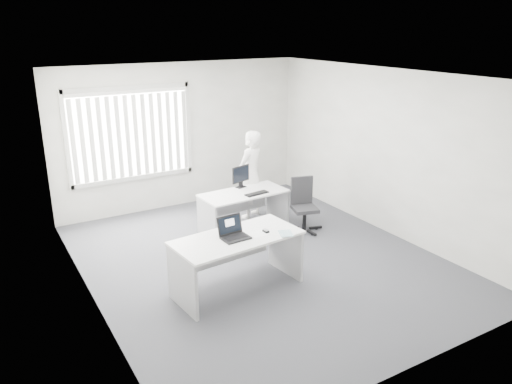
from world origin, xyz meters
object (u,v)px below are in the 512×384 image
office_chair (304,214)px  laptop (236,229)px  person (251,175)px  desk_near (237,251)px  desk_far (244,203)px  monitor (241,177)px

office_chair → laptop: 2.51m
person → desk_near: bearing=31.4°
desk_near → office_chair: size_ratio=1.90×
desk_near → desk_far: desk_near is taller
desk_near → desk_far: bearing=52.9°
desk_far → monitor: monitor is taller
office_chair → person: person is taller
office_chair → monitor: size_ratio=2.38×
office_chair → desk_far: bearing=164.4°
desk_near → person: (1.53, 2.28, 0.26)m
desk_far → person: size_ratio=0.94×
office_chair → monitor: monitor is taller
desk_far → monitor: (0.10, 0.28, 0.39)m
desk_far → office_chair: 1.07m
person → desk_far: bearing=24.1°
desk_near → laptop: bearing=-136.4°
desk_near → laptop: laptop is taller
desk_near → laptop: (-0.05, -0.06, 0.36)m
desk_near → office_chair: 2.37m
monitor → laptop: bearing=-136.5°
office_chair → laptop: (-2.05, -1.30, 0.63)m
monitor → desk_far: bearing=-125.3°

